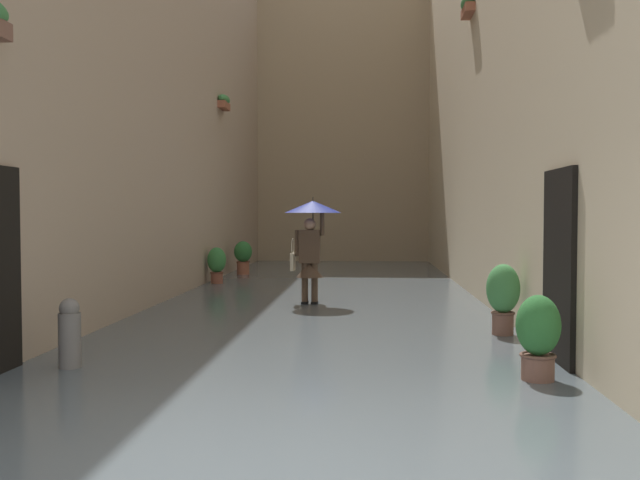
{
  "coord_description": "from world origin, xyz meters",
  "views": [
    {
      "loc": [
        -0.82,
        4.36,
        1.7
      ],
      "look_at": [
        0.08,
        -8.97,
        1.19
      ],
      "focal_mm": 38.3,
      "sensor_mm": 36.0,
      "label": 1
    }
  ],
  "objects_px": {
    "potted_plant_far_left": "(538,336)",
    "mooring_bollard": "(70,336)",
    "potted_plant_near_left": "(503,296)",
    "potted_plant_near_right": "(243,256)",
    "potted_plant_mid_right": "(217,264)",
    "person_wading": "(311,229)"
  },
  "relations": [
    {
      "from": "potted_plant_mid_right",
      "to": "potted_plant_far_left",
      "type": "distance_m",
      "value": 10.46
    },
    {
      "from": "potted_plant_near_right",
      "to": "mooring_bollard",
      "type": "distance_m",
      "value": 11.3
    },
    {
      "from": "potted_plant_near_left",
      "to": "potted_plant_near_right",
      "type": "distance_m",
      "value": 10.35
    },
    {
      "from": "person_wading",
      "to": "potted_plant_near_right",
      "type": "xyz_separation_m",
      "value": [
        2.34,
        -5.92,
        -0.87
      ]
    },
    {
      "from": "potted_plant_far_left",
      "to": "mooring_bollard",
      "type": "height_order",
      "value": "potted_plant_far_left"
    },
    {
      "from": "potted_plant_near_left",
      "to": "potted_plant_mid_right",
      "type": "xyz_separation_m",
      "value": [
        5.38,
        -6.51,
        -0.07
      ]
    },
    {
      "from": "potted_plant_mid_right",
      "to": "mooring_bollard",
      "type": "bearing_deg",
      "value": 92.4
    },
    {
      "from": "potted_plant_near_left",
      "to": "potted_plant_mid_right",
      "type": "relative_size",
      "value": 1.12
    },
    {
      "from": "person_wading",
      "to": "potted_plant_near_right",
      "type": "height_order",
      "value": "person_wading"
    },
    {
      "from": "person_wading",
      "to": "potted_plant_near_right",
      "type": "distance_m",
      "value": 6.43
    },
    {
      "from": "potted_plant_near_right",
      "to": "mooring_bollard",
      "type": "bearing_deg",
      "value": 90.94
    },
    {
      "from": "person_wading",
      "to": "potted_plant_mid_right",
      "type": "xyz_separation_m",
      "value": [
        2.53,
        -3.48,
        -0.9
      ]
    },
    {
      "from": "person_wading",
      "to": "potted_plant_near_left",
      "type": "xyz_separation_m",
      "value": [
        -2.86,
        3.03,
        -0.83
      ]
    },
    {
      "from": "potted_plant_near_left",
      "to": "potted_plant_near_right",
      "type": "xyz_separation_m",
      "value": [
        5.2,
        -8.95,
        -0.04
      ]
    },
    {
      "from": "potted_plant_near_left",
      "to": "potted_plant_far_left",
      "type": "relative_size",
      "value": 1.13
    },
    {
      "from": "potted_plant_mid_right",
      "to": "mooring_bollard",
      "type": "distance_m",
      "value": 8.86
    },
    {
      "from": "potted_plant_far_left",
      "to": "person_wading",
      "type": "bearing_deg",
      "value": -64.24
    },
    {
      "from": "person_wading",
      "to": "mooring_bollard",
      "type": "relative_size",
      "value": 2.5
    },
    {
      "from": "person_wading",
      "to": "mooring_bollard",
      "type": "height_order",
      "value": "person_wading"
    },
    {
      "from": "potted_plant_near_right",
      "to": "potted_plant_mid_right",
      "type": "xyz_separation_m",
      "value": [
        0.19,
        2.44,
        -0.03
      ]
    },
    {
      "from": "potted_plant_near_left",
      "to": "potted_plant_mid_right",
      "type": "distance_m",
      "value": 8.45
    },
    {
      "from": "potted_plant_near_right",
      "to": "potted_plant_near_left",
      "type": "bearing_deg",
      "value": 120.14
    }
  ]
}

